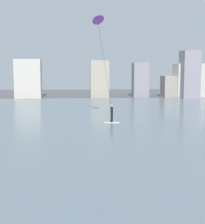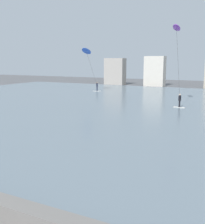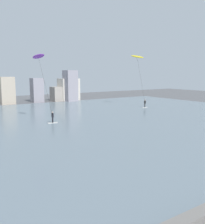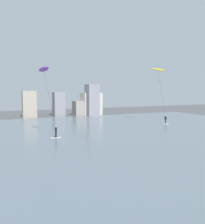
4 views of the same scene
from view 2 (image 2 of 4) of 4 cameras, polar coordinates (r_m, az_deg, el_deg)
water_bay at (r=34.38m, az=14.01°, el=0.69°), size 84.00×52.00×0.10m
kitesurfer_blue at (r=50.80m, az=-3.07°, el=11.61°), size 3.03×3.96×7.85m
kitesurfer_purple at (r=36.29m, az=14.73°, el=14.54°), size 2.59×3.50×9.88m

